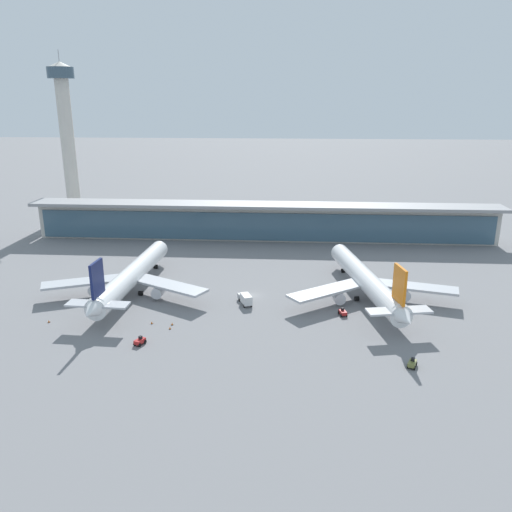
{
  "coord_description": "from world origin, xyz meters",
  "views": [
    {
      "loc": [
        10.38,
        -139.97,
        55.77
      ],
      "look_at": [
        0.0,
        13.76,
        7.88
      ],
      "focal_mm": 35.91,
      "sensor_mm": 36.0,
      "label": 1
    }
  ],
  "objects_px": {
    "service_truck_by_tail_red": "(140,341)",
    "safety_cone_alpha": "(152,323)",
    "service_truck_near_nose_olive": "(412,363)",
    "service_truck_mid_apron_red": "(343,312)",
    "safety_cone_charlie": "(49,321)",
    "airliner_left_stand": "(131,276)",
    "airliner_centre_stand": "(367,281)",
    "safety_cone_bravo": "(172,324)",
    "safety_cone_delta": "(93,317)",
    "safety_cone_echo": "(170,328)",
    "control_tower": "(66,129)",
    "service_truck_under_wing_grey": "(245,299)"
  },
  "relations": [
    {
      "from": "safety_cone_delta",
      "to": "service_truck_by_tail_red",
      "type": "bearing_deg",
      "value": -39.62
    },
    {
      "from": "control_tower",
      "to": "safety_cone_charlie",
      "type": "height_order",
      "value": "control_tower"
    },
    {
      "from": "service_truck_under_wing_grey",
      "to": "control_tower",
      "type": "xyz_separation_m",
      "value": [
        -94.19,
        108.69,
        39.9
      ]
    },
    {
      "from": "service_truck_under_wing_grey",
      "to": "control_tower",
      "type": "height_order",
      "value": "control_tower"
    },
    {
      "from": "safety_cone_delta",
      "to": "service_truck_mid_apron_red",
      "type": "bearing_deg",
      "value": 5.65
    },
    {
      "from": "safety_cone_charlie",
      "to": "service_truck_near_nose_olive",
      "type": "bearing_deg",
      "value": -10.83
    },
    {
      "from": "airliner_left_stand",
      "to": "airliner_centre_stand",
      "type": "relative_size",
      "value": 1.01
    },
    {
      "from": "airliner_left_stand",
      "to": "safety_cone_charlie",
      "type": "xyz_separation_m",
      "value": [
        -15.39,
        -21.96,
        -5.08
      ]
    },
    {
      "from": "service_truck_near_nose_olive",
      "to": "safety_cone_bravo",
      "type": "height_order",
      "value": "service_truck_near_nose_olive"
    },
    {
      "from": "safety_cone_delta",
      "to": "safety_cone_echo",
      "type": "relative_size",
      "value": 1.0
    },
    {
      "from": "airliner_centre_stand",
      "to": "safety_cone_charlie",
      "type": "relative_size",
      "value": 91.44
    },
    {
      "from": "safety_cone_bravo",
      "to": "safety_cone_echo",
      "type": "relative_size",
      "value": 1.0
    },
    {
      "from": "safety_cone_echo",
      "to": "safety_cone_bravo",
      "type": "bearing_deg",
      "value": 89.8
    },
    {
      "from": "airliner_left_stand",
      "to": "safety_cone_delta",
      "type": "bearing_deg",
      "value": -104.53
    },
    {
      "from": "airliner_left_stand",
      "to": "service_truck_under_wing_grey",
      "type": "bearing_deg",
      "value": -10.33
    },
    {
      "from": "service_truck_by_tail_red",
      "to": "safety_cone_alpha",
      "type": "height_order",
      "value": "service_truck_by_tail_red"
    },
    {
      "from": "airliner_left_stand",
      "to": "service_truck_near_nose_olive",
      "type": "height_order",
      "value": "airliner_left_stand"
    },
    {
      "from": "airliner_centre_stand",
      "to": "service_truck_by_tail_red",
      "type": "height_order",
      "value": "airliner_centre_stand"
    },
    {
      "from": "airliner_centre_stand",
      "to": "service_truck_near_nose_olive",
      "type": "xyz_separation_m",
      "value": [
        4.6,
        -39.4,
        -4.52
      ]
    },
    {
      "from": "safety_cone_bravo",
      "to": "safety_cone_charlie",
      "type": "relative_size",
      "value": 1.0
    },
    {
      "from": "service_truck_by_tail_red",
      "to": "safety_cone_delta",
      "type": "distance_m",
      "value": 21.5
    },
    {
      "from": "safety_cone_charlie",
      "to": "service_truck_by_tail_red",
      "type": "bearing_deg",
      "value": -21.25
    },
    {
      "from": "airliner_left_stand",
      "to": "safety_cone_bravo",
      "type": "relative_size",
      "value": 91.9
    },
    {
      "from": "airliner_left_stand",
      "to": "airliner_centre_stand",
      "type": "bearing_deg",
      "value": 0.39
    },
    {
      "from": "safety_cone_delta",
      "to": "safety_cone_echo",
      "type": "bearing_deg",
      "value": -12.98
    },
    {
      "from": "service_truck_near_nose_olive",
      "to": "service_truck_mid_apron_red",
      "type": "relative_size",
      "value": 1.03
    },
    {
      "from": "airliner_centre_stand",
      "to": "safety_cone_charlie",
      "type": "height_order",
      "value": "airliner_centre_stand"
    },
    {
      "from": "control_tower",
      "to": "safety_cone_delta",
      "type": "xyz_separation_m",
      "value": [
        54.96,
        -121.2,
        -41.27
      ]
    },
    {
      "from": "service_truck_near_nose_olive",
      "to": "safety_cone_charlie",
      "type": "distance_m",
      "value": 90.39
    },
    {
      "from": "airliner_left_stand",
      "to": "safety_cone_alpha",
      "type": "distance_m",
      "value": 24.42
    },
    {
      "from": "airliner_centre_stand",
      "to": "service_truck_by_tail_red",
      "type": "xyz_separation_m",
      "value": [
        -57.09,
        -32.95,
        -4.52
      ]
    },
    {
      "from": "service_truck_mid_apron_red",
      "to": "safety_cone_alpha",
      "type": "bearing_deg",
      "value": -170.04
    },
    {
      "from": "safety_cone_alpha",
      "to": "service_truck_by_tail_red",
      "type": "bearing_deg",
      "value": -88.78
    },
    {
      "from": "service_truck_under_wing_grey",
      "to": "safety_cone_echo",
      "type": "height_order",
      "value": "service_truck_under_wing_grey"
    },
    {
      "from": "control_tower",
      "to": "safety_cone_bravo",
      "type": "bearing_deg",
      "value": -58.23
    },
    {
      "from": "safety_cone_delta",
      "to": "safety_cone_echo",
      "type": "xyz_separation_m",
      "value": [
        21.7,
        -5.0,
        0.0
      ]
    },
    {
      "from": "service_truck_by_tail_red",
      "to": "service_truck_under_wing_grey",
      "type": "bearing_deg",
      "value": 49.15
    },
    {
      "from": "service_truck_by_tail_red",
      "to": "safety_cone_charlie",
      "type": "distance_m",
      "value": 29.06
    },
    {
      "from": "service_truck_near_nose_olive",
      "to": "service_truck_under_wing_grey",
      "type": "height_order",
      "value": "service_truck_under_wing_grey"
    },
    {
      "from": "service_truck_mid_apron_red",
      "to": "safety_cone_echo",
      "type": "relative_size",
      "value": 4.57
    },
    {
      "from": "service_truck_near_nose_olive",
      "to": "safety_cone_charlie",
      "type": "bearing_deg",
      "value": 169.17
    },
    {
      "from": "service_truck_near_nose_olive",
      "to": "safety_cone_echo",
      "type": "bearing_deg",
      "value": 165.0
    },
    {
      "from": "service_truck_under_wing_grey",
      "to": "safety_cone_alpha",
      "type": "distance_m",
      "value": 27.26
    },
    {
      "from": "service_truck_near_nose_olive",
      "to": "service_truck_under_wing_grey",
      "type": "xyz_separation_m",
      "value": [
        -39.02,
        32.67,
        0.82
      ]
    },
    {
      "from": "safety_cone_charlie",
      "to": "service_truck_under_wing_grey",
      "type": "bearing_deg",
      "value": 17.5
    },
    {
      "from": "safety_cone_echo",
      "to": "service_truck_under_wing_grey",
      "type": "bearing_deg",
      "value": 44.97
    },
    {
      "from": "service_truck_near_nose_olive",
      "to": "service_truck_mid_apron_red",
      "type": "xyz_separation_m",
      "value": [
        -12.39,
        26.67,
        0.0
      ]
    },
    {
      "from": "airliner_centre_stand",
      "to": "service_truck_mid_apron_red",
      "type": "bearing_deg",
      "value": -121.48
    },
    {
      "from": "service_truck_near_nose_olive",
      "to": "control_tower",
      "type": "xyz_separation_m",
      "value": [
        -133.21,
        141.35,
        40.71
      ]
    },
    {
      "from": "airliner_centre_stand",
      "to": "safety_cone_echo",
      "type": "xyz_separation_m",
      "value": [
        -51.95,
        -24.24,
        -5.08
      ]
    }
  ]
}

